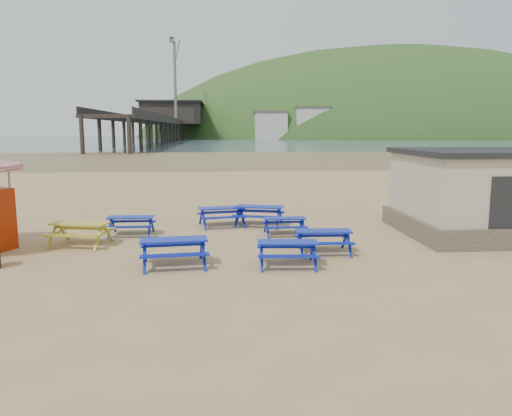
{
  "coord_description": "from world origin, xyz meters",
  "views": [
    {
      "loc": [
        -0.09,
        -16.66,
        3.87
      ],
      "look_at": [
        1.27,
        1.5,
        1.0
      ],
      "focal_mm": 35.0,
      "sensor_mm": 36.0,
      "label": 1
    }
  ],
  "objects": [
    {
      "name": "wet_sand",
      "position": [
        0.0,
        55.0,
        0.0
      ],
      "size": [
        400.0,
        400.0,
        0.0
      ],
      "primitive_type": "plane",
      "color": "olive",
      "rests_on": "ground"
    },
    {
      "name": "picnic_table_blue_f",
      "position": [
        3.19,
        -1.44,
        0.36
      ],
      "size": [
        1.78,
        1.46,
        0.73
      ],
      "rotation": [
        0.0,
        0.0,
        -0.04
      ],
      "color": "#002F97",
      "rests_on": "ground"
    },
    {
      "name": "amenity_block",
      "position": [
        10.5,
        1.0,
        1.57
      ],
      "size": [
        7.4,
        5.4,
        3.15
      ],
      "color": "#665B4C",
      "rests_on": "ground"
    },
    {
      "name": "pier",
      "position": [
        -17.99,
        178.23,
        5.46
      ],
      "size": [
        24.0,
        220.0,
        39.29
      ],
      "color": "black",
      "rests_on": "ground"
    },
    {
      "name": "ground",
      "position": [
        0.0,
        0.0,
        0.0
      ],
      "size": [
        400.0,
        400.0,
        0.0
      ],
      "primitive_type": "plane",
      "color": "tan",
      "rests_on": "ground"
    },
    {
      "name": "picnic_table_blue_d",
      "position": [
        -1.4,
        -2.65,
        0.4
      ],
      "size": [
        2.06,
        1.74,
        0.79
      ],
      "rotation": [
        0.0,
        0.0,
        0.12
      ],
      "color": "#002F97",
      "rests_on": "ground"
    },
    {
      "name": "picnic_table_blue_g",
      "position": [
        0.01,
        3.26,
        0.38
      ],
      "size": [
        2.08,
        1.8,
        0.76
      ],
      "rotation": [
        0.0,
        0.0,
        0.2
      ],
      "color": "#002F97",
      "rests_on": "ground"
    },
    {
      "name": "sea",
      "position": [
        0.0,
        170.0,
        0.01
      ],
      "size": [
        400.0,
        400.0,
        0.0
      ],
      "primitive_type": "plane",
      "color": "#465865",
      "rests_on": "ground"
    },
    {
      "name": "picnic_table_blue_a",
      "position": [
        -3.35,
        1.73,
        0.35
      ],
      "size": [
        1.68,
        1.36,
        0.7
      ],
      "rotation": [
        0.0,
        0.0,
        -0.01
      ],
      "color": "#002F97",
      "rests_on": "ground"
    },
    {
      "name": "picnic_table_blue_e",
      "position": [
        1.84,
        -2.89,
        0.36
      ],
      "size": [
        1.8,
        1.49,
        0.72
      ],
      "rotation": [
        0.0,
        0.0,
        -0.06
      ],
      "color": "#002F97",
      "rests_on": "ground"
    },
    {
      "name": "picnic_table_blue_b",
      "position": [
        1.52,
        3.25,
        0.4
      ],
      "size": [
        2.26,
        2.0,
        0.8
      ],
      "rotation": [
        0.0,
        0.0,
        -0.27
      ],
      "color": "#002F97",
      "rests_on": "ground"
    },
    {
      "name": "picnic_table_blue_c",
      "position": [
        2.31,
        1.34,
        0.32
      ],
      "size": [
        1.58,
        1.28,
        0.65
      ],
      "rotation": [
        0.0,
        0.0,
        0.03
      ],
      "color": "#002F97",
      "rests_on": "ground"
    },
    {
      "name": "headland_town",
      "position": [
        90.0,
        229.68,
        -9.91
      ],
      "size": [
        264.0,
        144.0,
        108.0
      ],
      "color": "#2D4C1E",
      "rests_on": "ground"
    },
    {
      "name": "picnic_table_yellow",
      "position": [
        -4.76,
        0.16,
        0.39
      ],
      "size": [
        2.14,
        1.85,
        0.79
      ],
      "rotation": [
        0.0,
        0.0,
        -0.2
      ],
      "color": "#AC9F24",
      "rests_on": "ground"
    }
  ]
}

